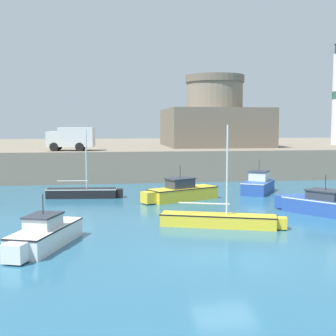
{
  "coord_description": "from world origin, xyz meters",
  "views": [
    {
      "loc": [
        -4.92,
        -17.94,
        5.38
      ],
      "look_at": [
        0.27,
        17.84,
        2.0
      ],
      "focal_mm": 50.0,
      "sensor_mm": 36.0,
      "label": 1
    }
  ],
  "objects_px": {
    "sailboat_yellow_4": "(220,220)",
    "sailboat_black_5": "(83,192)",
    "motorboat_blue_0": "(259,185)",
    "motorboat_white_1": "(44,235)",
    "fortress": "(214,121)",
    "truck_on_quay": "(71,138)",
    "motorboat_blue_3": "(326,205)",
    "motorboat_yellow_7": "(181,192)"
  },
  "relations": [
    {
      "from": "motorboat_white_1",
      "to": "fortress",
      "type": "height_order",
      "value": "fortress"
    },
    {
      "from": "motorboat_yellow_7",
      "to": "sailboat_yellow_4",
      "type": "bearing_deg",
      "value": -86.24
    },
    {
      "from": "motorboat_blue_0",
      "to": "sailboat_yellow_4",
      "type": "relative_size",
      "value": 0.75
    },
    {
      "from": "motorboat_white_1",
      "to": "truck_on_quay",
      "type": "distance_m",
      "value": 24.47
    },
    {
      "from": "motorboat_white_1",
      "to": "motorboat_blue_3",
      "type": "xyz_separation_m",
      "value": [
        15.79,
        5.26,
        0.02
      ]
    },
    {
      "from": "motorboat_blue_3",
      "to": "motorboat_yellow_7",
      "type": "xyz_separation_m",
      "value": [
        -7.68,
        6.42,
        0.02
      ]
    },
    {
      "from": "motorboat_blue_0",
      "to": "motorboat_white_1",
      "type": "height_order",
      "value": "motorboat_blue_0"
    },
    {
      "from": "motorboat_blue_3",
      "to": "motorboat_blue_0",
      "type": "bearing_deg",
      "value": 95.84
    },
    {
      "from": "motorboat_blue_0",
      "to": "motorboat_yellow_7",
      "type": "distance_m",
      "value": 7.31
    },
    {
      "from": "motorboat_blue_0",
      "to": "motorboat_white_1",
      "type": "distance_m",
      "value": 20.76
    },
    {
      "from": "motorboat_white_1",
      "to": "sailboat_black_5",
      "type": "distance_m",
      "value": 13.92
    },
    {
      "from": "motorboat_blue_0",
      "to": "motorboat_yellow_7",
      "type": "bearing_deg",
      "value": -157.15
    },
    {
      "from": "fortress",
      "to": "truck_on_quay",
      "type": "height_order",
      "value": "fortress"
    },
    {
      "from": "motorboat_blue_3",
      "to": "sailboat_black_5",
      "type": "distance_m",
      "value": 16.95
    },
    {
      "from": "motorboat_white_1",
      "to": "fortress",
      "type": "distance_m",
      "value": 35.43
    },
    {
      "from": "fortress",
      "to": "motorboat_blue_3",
      "type": "bearing_deg",
      "value": -89.16
    },
    {
      "from": "motorboat_blue_3",
      "to": "fortress",
      "type": "height_order",
      "value": "fortress"
    },
    {
      "from": "motorboat_blue_0",
      "to": "motorboat_white_1",
      "type": "xyz_separation_m",
      "value": [
        -14.84,
        -14.52,
        -0.08
      ]
    },
    {
      "from": "motorboat_blue_3",
      "to": "truck_on_quay",
      "type": "bearing_deg",
      "value": 130.17
    },
    {
      "from": "sailboat_yellow_4",
      "to": "sailboat_black_5",
      "type": "height_order",
      "value": "sailboat_yellow_4"
    },
    {
      "from": "motorboat_blue_3",
      "to": "motorboat_yellow_7",
      "type": "height_order",
      "value": "motorboat_yellow_7"
    },
    {
      "from": "motorboat_blue_0",
      "to": "motorboat_yellow_7",
      "type": "height_order",
      "value": "motorboat_blue_0"
    },
    {
      "from": "motorboat_white_1",
      "to": "sailboat_yellow_4",
      "type": "relative_size",
      "value": 0.85
    },
    {
      "from": "motorboat_blue_0",
      "to": "truck_on_quay",
      "type": "bearing_deg",
      "value": 147.23
    },
    {
      "from": "motorboat_blue_3",
      "to": "motorboat_yellow_7",
      "type": "distance_m",
      "value": 10.02
    },
    {
      "from": "sailboat_yellow_4",
      "to": "motorboat_yellow_7",
      "type": "xyz_separation_m",
      "value": [
        -0.58,
        8.8,
        0.21
      ]
    },
    {
      "from": "truck_on_quay",
      "to": "sailboat_yellow_4",
      "type": "bearing_deg",
      "value": -67.37
    },
    {
      "from": "motorboat_white_1",
      "to": "motorboat_yellow_7",
      "type": "height_order",
      "value": "motorboat_yellow_7"
    },
    {
      "from": "sailboat_yellow_4",
      "to": "sailboat_black_5",
      "type": "bearing_deg",
      "value": 124.31
    },
    {
      "from": "motorboat_blue_3",
      "to": "truck_on_quay",
      "type": "xyz_separation_m",
      "value": [
        -15.99,
        18.95,
        3.54
      ]
    },
    {
      "from": "motorboat_white_1",
      "to": "truck_on_quay",
      "type": "bearing_deg",
      "value": 90.49
    },
    {
      "from": "truck_on_quay",
      "to": "sailboat_black_5",
      "type": "bearing_deg",
      "value": -82.33
    },
    {
      "from": "sailboat_black_5",
      "to": "sailboat_yellow_4",
      "type": "bearing_deg",
      "value": -55.69
    },
    {
      "from": "motorboat_white_1",
      "to": "motorboat_blue_3",
      "type": "bearing_deg",
      "value": 18.42
    },
    {
      "from": "fortress",
      "to": "motorboat_white_1",
      "type": "bearing_deg",
      "value": -116.07
    },
    {
      "from": "motorboat_white_1",
      "to": "motorboat_yellow_7",
      "type": "relative_size",
      "value": 0.95
    },
    {
      "from": "motorboat_blue_3",
      "to": "truck_on_quay",
      "type": "relative_size",
      "value": 1.3
    },
    {
      "from": "sailboat_black_5",
      "to": "motorboat_blue_0",
      "type": "bearing_deg",
      "value": 2.73
    },
    {
      "from": "sailboat_black_5",
      "to": "motorboat_blue_3",
      "type": "bearing_deg",
      "value": -30.53
    },
    {
      "from": "sailboat_yellow_4",
      "to": "fortress",
      "type": "bearing_deg",
      "value": 76.77
    },
    {
      "from": "sailboat_yellow_4",
      "to": "sailboat_black_5",
      "type": "relative_size",
      "value": 1.15
    },
    {
      "from": "motorboat_blue_0",
      "to": "fortress",
      "type": "distance_m",
      "value": 17.73
    }
  ]
}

